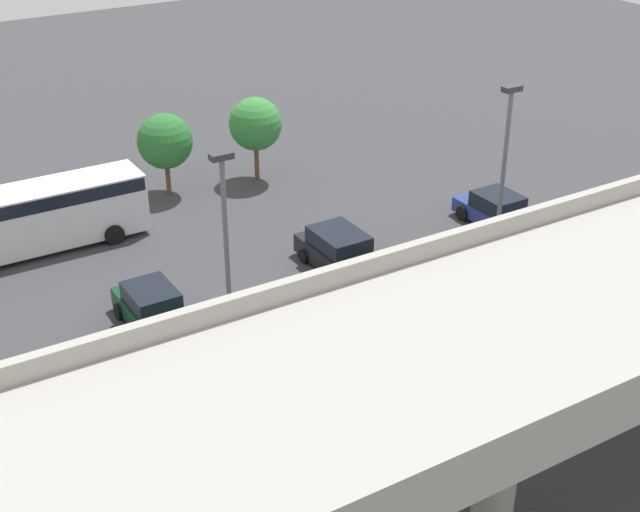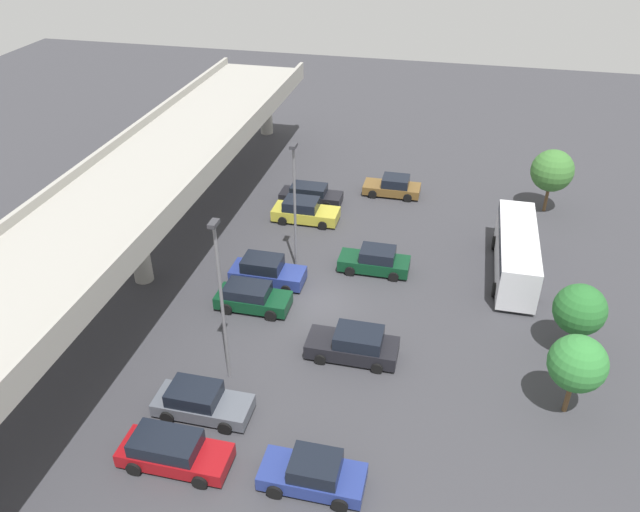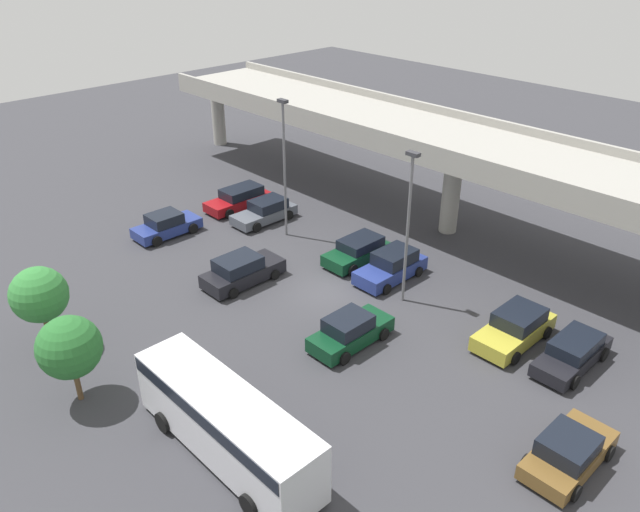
{
  "view_description": "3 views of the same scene",
  "coord_description": "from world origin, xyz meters",
  "px_view_note": "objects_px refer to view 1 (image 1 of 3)",
  "views": [
    {
      "loc": [
        13.76,
        24.97,
        17.99
      ],
      "look_at": [
        -1.58,
        -0.23,
        2.42
      ],
      "focal_mm": 50.0,
      "sensor_mm": 36.0,
      "label": 1
    },
    {
      "loc": [
        -29.12,
        -6.6,
        22.22
      ],
      "look_at": [
        1.83,
        0.61,
        2.2
      ],
      "focal_mm": 35.0,
      "sensor_mm": 36.0,
      "label": 2
    },
    {
      "loc": [
        21.43,
        -20.85,
        18.38
      ],
      "look_at": [
        0.13,
        -0.46,
        2.57
      ],
      "focal_mm": 35.0,
      "sensor_mm": 36.0,
      "label": 3
    }
  ],
  "objects_px": {
    "parked_car_1": "(549,284)",
    "lamp_post_near_aisle": "(227,260)",
    "parked_car_6": "(57,453)",
    "parked_car_4": "(306,373)",
    "parked_car_3": "(375,350)",
    "tree_front_left": "(255,124)",
    "parked_car_5": "(154,311)",
    "parked_car_2": "(342,253)",
    "shuttle_bus": "(39,213)",
    "parked_car_9": "(498,212)",
    "parked_car_0": "(605,265)",
    "tree_front_centre": "(165,141)",
    "lamp_post_mid_lot": "(502,189)"
  },
  "relations": [
    {
      "from": "parked_car_1",
      "to": "parked_car_6",
      "type": "height_order",
      "value": "parked_car_6"
    },
    {
      "from": "parked_car_6",
      "to": "tree_front_centre",
      "type": "bearing_deg",
      "value": -31.75
    },
    {
      "from": "parked_car_0",
      "to": "parked_car_4",
      "type": "height_order",
      "value": "parked_car_4"
    },
    {
      "from": "parked_car_4",
      "to": "shuttle_bus",
      "type": "bearing_deg",
      "value": 16.71
    },
    {
      "from": "parked_car_6",
      "to": "shuttle_bus",
      "type": "distance_m",
      "value": 15.19
    },
    {
      "from": "parked_car_6",
      "to": "parked_car_9",
      "type": "height_order",
      "value": "parked_car_6"
    },
    {
      "from": "tree_front_left",
      "to": "tree_front_centre",
      "type": "distance_m",
      "value": 4.67
    },
    {
      "from": "parked_car_6",
      "to": "tree_front_centre",
      "type": "distance_m",
      "value": 20.62
    },
    {
      "from": "parked_car_4",
      "to": "parked_car_9",
      "type": "distance_m",
      "value": 15.42
    },
    {
      "from": "parked_car_3",
      "to": "lamp_post_mid_lot",
      "type": "distance_m",
      "value": 7.39
    },
    {
      "from": "parked_car_1",
      "to": "lamp_post_near_aisle",
      "type": "distance_m",
      "value": 13.96
    },
    {
      "from": "parked_car_1",
      "to": "lamp_post_near_aisle",
      "type": "bearing_deg",
      "value": 85.11
    },
    {
      "from": "parked_car_2",
      "to": "lamp_post_mid_lot",
      "type": "relative_size",
      "value": 0.53
    },
    {
      "from": "parked_car_3",
      "to": "parked_car_6",
      "type": "xyz_separation_m",
      "value": [
        10.99,
        -0.39,
        0.03
      ]
    },
    {
      "from": "parked_car_0",
      "to": "parked_car_3",
      "type": "height_order",
      "value": "parked_car_0"
    },
    {
      "from": "lamp_post_near_aisle",
      "to": "tree_front_centre",
      "type": "xyz_separation_m",
      "value": [
        -4.56,
        -16.42,
        -2.21
      ]
    },
    {
      "from": "parked_car_0",
      "to": "tree_front_left",
      "type": "bearing_deg",
      "value": 22.78
    },
    {
      "from": "parked_car_5",
      "to": "lamp_post_mid_lot",
      "type": "relative_size",
      "value": 0.5
    },
    {
      "from": "shuttle_bus",
      "to": "parked_car_4",
      "type": "bearing_deg",
      "value": -73.29
    },
    {
      "from": "parked_car_6",
      "to": "shuttle_bus",
      "type": "xyz_separation_m",
      "value": [
        -3.74,
        -14.7,
        0.95
      ]
    },
    {
      "from": "parked_car_2",
      "to": "lamp_post_near_aisle",
      "type": "relative_size",
      "value": 0.57
    },
    {
      "from": "parked_car_4",
      "to": "lamp_post_near_aisle",
      "type": "distance_m",
      "value": 4.83
    },
    {
      "from": "parked_car_9",
      "to": "lamp_post_mid_lot",
      "type": "bearing_deg",
      "value": -43.47
    },
    {
      "from": "parked_car_1",
      "to": "parked_car_4",
      "type": "height_order",
      "value": "parked_car_4"
    },
    {
      "from": "parked_car_1",
      "to": "parked_car_6",
      "type": "relative_size",
      "value": 0.96
    },
    {
      "from": "parked_car_5",
      "to": "lamp_post_near_aisle",
      "type": "height_order",
      "value": "lamp_post_near_aisle"
    },
    {
      "from": "parked_car_1",
      "to": "lamp_post_mid_lot",
      "type": "xyz_separation_m",
      "value": [
        2.67,
        -0.41,
        4.51
      ]
    },
    {
      "from": "parked_car_1",
      "to": "lamp_post_mid_lot",
      "type": "relative_size",
      "value": 0.51
    },
    {
      "from": "parked_car_0",
      "to": "parked_car_9",
      "type": "xyz_separation_m",
      "value": [
        0.26,
        -6.21,
        -0.02
      ]
    },
    {
      "from": "parked_car_1",
      "to": "parked_car_9",
      "type": "xyz_separation_m",
      "value": [
        -2.78,
        -6.17,
        0.01
      ]
    },
    {
      "from": "shuttle_bus",
      "to": "lamp_post_near_aisle",
      "type": "relative_size",
      "value": 1.07
    },
    {
      "from": "tree_front_left",
      "to": "parked_car_5",
      "type": "bearing_deg",
      "value": 47.15
    },
    {
      "from": "parked_car_3",
      "to": "tree_front_centre",
      "type": "xyz_separation_m",
      "value": [
        0.19,
        -17.85,
        2.0
      ]
    },
    {
      "from": "parked_car_4",
      "to": "lamp_post_near_aisle",
      "type": "bearing_deg",
      "value": 55.53
    },
    {
      "from": "parked_car_3",
      "to": "parked_car_4",
      "type": "bearing_deg",
      "value": 89.04
    },
    {
      "from": "lamp_post_near_aisle",
      "to": "parked_car_6",
      "type": "bearing_deg",
      "value": 9.42
    },
    {
      "from": "parked_car_3",
      "to": "parked_car_9",
      "type": "relative_size",
      "value": 0.98
    },
    {
      "from": "lamp_post_near_aisle",
      "to": "tree_front_left",
      "type": "height_order",
      "value": "lamp_post_near_aisle"
    },
    {
      "from": "parked_car_4",
      "to": "lamp_post_mid_lot",
      "type": "relative_size",
      "value": 0.51
    },
    {
      "from": "parked_car_1",
      "to": "parked_car_5",
      "type": "distance_m",
      "value": 15.33
    },
    {
      "from": "parked_car_1",
      "to": "shuttle_bus",
      "type": "xyz_separation_m",
      "value": [
        15.76,
        -14.79,
        1.01
      ]
    },
    {
      "from": "parked_car_1",
      "to": "lamp_post_near_aisle",
      "type": "height_order",
      "value": "lamp_post_near_aisle"
    },
    {
      "from": "parked_car_2",
      "to": "lamp_post_near_aisle",
      "type": "xyz_separation_m",
      "value": [
        7.62,
        5.21,
        4.18
      ]
    },
    {
      "from": "tree_front_left",
      "to": "parked_car_2",
      "type": "bearing_deg",
      "value": 81.62
    },
    {
      "from": "lamp_post_near_aisle",
      "to": "tree_front_left",
      "type": "distance_m",
      "value": 18.35
    },
    {
      "from": "parked_car_5",
      "to": "tree_front_left",
      "type": "xyz_separation_m",
      "value": [
        -9.97,
        -10.75,
        2.23
      ]
    },
    {
      "from": "parked_car_4",
      "to": "parked_car_6",
      "type": "distance_m",
      "value": 8.26
    },
    {
      "from": "parked_car_3",
      "to": "parked_car_5",
      "type": "distance_m",
      "value": 8.5
    },
    {
      "from": "parked_car_0",
      "to": "lamp_post_near_aisle",
      "type": "xyz_separation_m",
      "value": [
        16.3,
        -1.18,
        4.21
      ]
    },
    {
      "from": "parked_car_3",
      "to": "parked_car_5",
      "type": "height_order",
      "value": "parked_car_5"
    }
  ]
}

